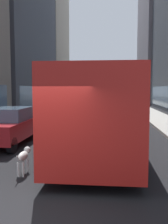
{
  "coord_description": "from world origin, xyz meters",
  "views": [
    {
      "loc": [
        1.61,
        -4.34,
        2.43
      ],
      "look_at": [
        0.48,
        6.99,
        1.4
      ],
      "focal_mm": 40.01,
      "sensor_mm": 36.0,
      "label": 1
    }
  ],
  "objects_px": {
    "car_yellow_taxi": "(119,104)",
    "dalmatian_dog": "(24,156)",
    "transit_bus": "(100,104)",
    "car_red_coupe": "(12,125)",
    "car_white_van": "(90,100)",
    "box_truck": "(104,98)",
    "car_grey_wagon": "(107,98)",
    "car_blue_hatchback": "(87,102)",
    "car_black_suv": "(117,101)"
  },
  "relations": [
    {
      "from": "car_red_coupe",
      "to": "car_white_van",
      "type": "relative_size",
      "value": 1.22
    },
    {
      "from": "box_truck",
      "to": "car_red_coupe",
      "type": "bearing_deg",
      "value": -109.48
    },
    {
      "from": "car_white_van",
      "to": "box_truck",
      "type": "xyz_separation_m",
      "value": [
        2.4,
        -14.84,
        0.85
      ]
    },
    {
      "from": "transit_bus",
      "to": "car_yellow_taxi",
      "type": "distance_m",
      "value": 17.76
    },
    {
      "from": "box_truck",
      "to": "car_black_suv",
      "type": "bearing_deg",
      "value": 83.33
    },
    {
      "from": "car_yellow_taxi",
      "to": "dalmatian_dog",
      "type": "height_order",
      "value": "car_yellow_taxi"
    },
    {
      "from": "car_yellow_taxi",
      "to": "dalmatian_dog",
      "type": "xyz_separation_m",
      "value": [
        -3.62,
        -21.96,
        -0.31
      ]
    },
    {
      "from": "car_red_coupe",
      "to": "car_grey_wagon",
      "type": "bearing_deg",
      "value": 83.33
    },
    {
      "from": "car_black_suv",
      "to": "car_red_coupe",
      "type": "bearing_deg",
      "value": -102.63
    },
    {
      "from": "car_black_suv",
      "to": "car_white_van",
      "type": "distance_m",
      "value": 4.17
    },
    {
      "from": "car_black_suv",
      "to": "car_blue_hatchback",
      "type": "relative_size",
      "value": 0.96
    },
    {
      "from": "car_yellow_taxi",
      "to": "box_truck",
      "type": "relative_size",
      "value": 0.56
    },
    {
      "from": "car_blue_hatchback",
      "to": "car_yellow_taxi",
      "type": "distance_m",
      "value": 5.42
    },
    {
      "from": "car_grey_wagon",
      "to": "box_truck",
      "type": "bearing_deg",
      "value": -90.0
    },
    {
      "from": "car_blue_hatchback",
      "to": "dalmatian_dog",
      "type": "xyz_separation_m",
      "value": [
        0.38,
        -25.62,
        -0.31
      ]
    },
    {
      "from": "transit_bus",
      "to": "car_black_suv",
      "type": "height_order",
      "value": "transit_bus"
    },
    {
      "from": "transit_bus",
      "to": "car_white_van",
      "type": "bearing_deg",
      "value": 95.29
    },
    {
      "from": "box_truck",
      "to": "dalmatian_dog",
      "type": "bearing_deg",
      "value": -97.5
    },
    {
      "from": "car_red_coupe",
      "to": "car_grey_wagon",
      "type": "relative_size",
      "value": 1.14
    },
    {
      "from": "car_white_van",
      "to": "box_truck",
      "type": "height_order",
      "value": "box_truck"
    },
    {
      "from": "car_grey_wagon",
      "to": "car_blue_hatchback",
      "type": "relative_size",
      "value": 0.98
    },
    {
      "from": "box_truck",
      "to": "car_blue_hatchback",
      "type": "bearing_deg",
      "value": 103.17
    },
    {
      "from": "car_red_coupe",
      "to": "box_truck",
      "type": "bearing_deg",
      "value": 70.52
    },
    {
      "from": "transit_bus",
      "to": "car_blue_hatchback",
      "type": "xyz_separation_m",
      "value": [
        -2.4,
        21.32,
        -0.96
      ]
    },
    {
      "from": "transit_bus",
      "to": "box_truck",
      "type": "height_order",
      "value": "same"
    },
    {
      "from": "transit_bus",
      "to": "box_truck",
      "type": "bearing_deg",
      "value": 90.0
    },
    {
      "from": "car_red_coupe",
      "to": "car_grey_wagon",
      "type": "xyz_separation_m",
      "value": [
        4.0,
        34.19,
        -0.0
      ]
    },
    {
      "from": "car_grey_wagon",
      "to": "car_blue_hatchback",
      "type": "distance_m",
      "value": 12.85
    },
    {
      "from": "dalmatian_dog",
      "to": "car_black_suv",
      "type": "bearing_deg",
      "value": 82.89
    },
    {
      "from": "car_white_van",
      "to": "box_truck",
      "type": "bearing_deg",
      "value": -80.81
    },
    {
      "from": "car_red_coupe",
      "to": "car_blue_hatchback",
      "type": "height_order",
      "value": "same"
    },
    {
      "from": "car_yellow_taxi",
      "to": "car_white_van",
      "type": "bearing_deg",
      "value": 115.87
    },
    {
      "from": "box_truck",
      "to": "car_yellow_taxi",
      "type": "bearing_deg",
      "value": 76.36
    },
    {
      "from": "car_red_coupe",
      "to": "car_white_van",
      "type": "distance_m",
      "value": 26.2
    },
    {
      "from": "car_black_suv",
      "to": "box_truck",
      "type": "bearing_deg",
      "value": -96.67
    },
    {
      "from": "transit_bus",
      "to": "car_red_coupe",
      "type": "bearing_deg",
      "value": -176.55
    },
    {
      "from": "car_red_coupe",
      "to": "dalmatian_dog",
      "type": "relative_size",
      "value": 4.96
    },
    {
      "from": "transit_bus",
      "to": "car_white_van",
      "type": "xyz_separation_m",
      "value": [
        -2.4,
        25.91,
        -0.96
      ]
    },
    {
      "from": "car_white_van",
      "to": "dalmatian_dog",
      "type": "bearing_deg",
      "value": -89.28
    },
    {
      "from": "car_grey_wagon",
      "to": "car_white_van",
      "type": "xyz_separation_m",
      "value": [
        -2.4,
        -8.04,
        -0.0
      ]
    },
    {
      "from": "car_black_suv",
      "to": "car_yellow_taxi",
      "type": "bearing_deg",
      "value": -90.0
    },
    {
      "from": "car_grey_wagon",
      "to": "box_truck",
      "type": "distance_m",
      "value": 22.9
    },
    {
      "from": "car_blue_hatchback",
      "to": "dalmatian_dog",
      "type": "relative_size",
      "value": 4.44
    },
    {
      "from": "car_white_van",
      "to": "car_yellow_taxi",
      "type": "bearing_deg",
      "value": -64.13
    },
    {
      "from": "car_grey_wagon",
      "to": "car_yellow_taxi",
      "type": "bearing_deg",
      "value": -84.39
    },
    {
      "from": "car_grey_wagon",
      "to": "box_truck",
      "type": "xyz_separation_m",
      "value": [
        0.0,
        -22.88,
        0.84
      ]
    },
    {
      "from": "car_black_suv",
      "to": "car_white_van",
      "type": "bearing_deg",
      "value": 163.81
    },
    {
      "from": "car_red_coupe",
      "to": "box_truck",
      "type": "xyz_separation_m",
      "value": [
        4.0,
        11.31,
        0.84
      ]
    },
    {
      "from": "car_grey_wagon",
      "to": "dalmatian_dog",
      "type": "relative_size",
      "value": 4.36
    },
    {
      "from": "car_grey_wagon",
      "to": "car_white_van",
      "type": "bearing_deg",
      "value": -106.62
    }
  ]
}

